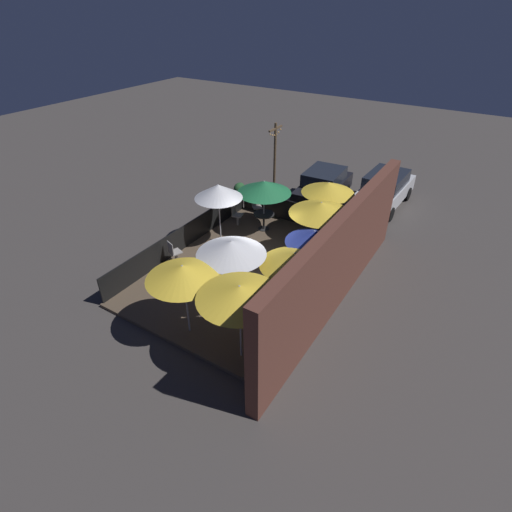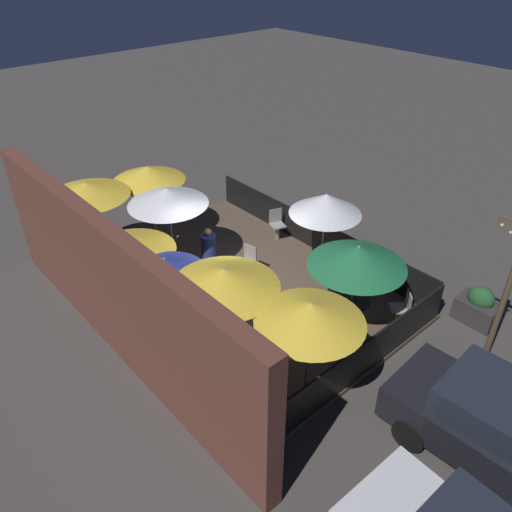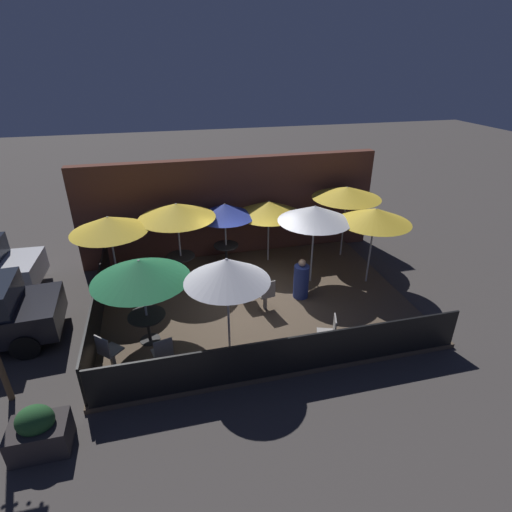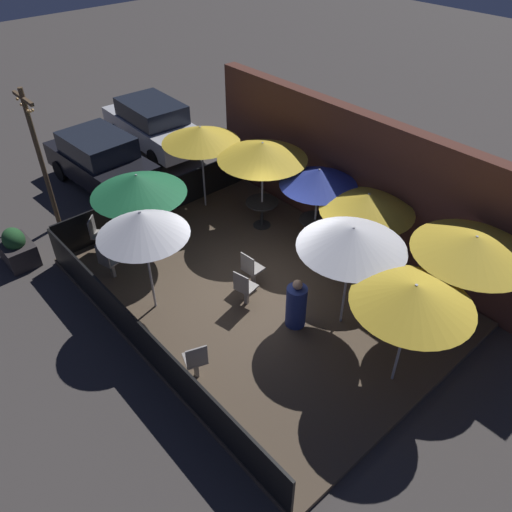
% 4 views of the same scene
% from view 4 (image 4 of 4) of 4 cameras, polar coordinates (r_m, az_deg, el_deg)
% --- Properties ---
extents(ground_plane, '(60.00, 60.00, 0.00)m').
position_cam_4_polar(ground_plane, '(11.52, 0.41, -4.24)').
color(ground_plane, '#423D3A').
extents(patio_deck, '(8.36, 6.12, 0.12)m').
position_cam_4_polar(patio_deck, '(11.48, 0.41, -4.01)').
color(patio_deck, brown).
rests_on(patio_deck, ground_plane).
extents(building_wall, '(9.96, 0.36, 3.39)m').
position_cam_4_polar(building_wall, '(12.56, 11.82, 8.37)').
color(building_wall, brown).
rests_on(building_wall, ground_plane).
extents(fence_front, '(8.16, 0.05, 0.95)m').
position_cam_4_polar(fence_front, '(9.92, -12.84, -9.34)').
color(fence_front, black).
rests_on(fence_front, patio_deck).
extents(fence_side_left, '(0.05, 5.92, 0.95)m').
position_cam_4_polar(fence_side_left, '(13.91, -11.09, 6.28)').
color(fence_side_left, black).
rests_on(fence_side_left, patio_deck).
extents(patio_umbrella_0, '(2.21, 2.21, 2.18)m').
position_cam_4_polar(patio_umbrella_0, '(11.77, -13.38, 7.97)').
color(patio_umbrella_0, '#B2B2B7').
rests_on(patio_umbrella_0, patio_deck).
extents(patio_umbrella_1, '(1.86, 1.86, 2.12)m').
position_cam_4_polar(patio_umbrella_1, '(11.88, 7.20, 8.93)').
color(patio_umbrella_1, '#B2B2B7').
rests_on(patio_umbrella_1, patio_deck).
extents(patio_umbrella_2, '(2.24, 2.24, 2.41)m').
position_cam_4_polar(patio_umbrella_2, '(12.38, 0.75, 11.94)').
color(patio_umbrella_2, '#B2B2B7').
rests_on(patio_umbrella_2, patio_deck).
extents(patio_umbrella_3, '(2.10, 2.10, 2.41)m').
position_cam_4_polar(patio_umbrella_3, '(9.45, 10.99, 2.09)').
color(patio_umbrella_3, '#B2B2B7').
rests_on(patio_umbrella_3, patio_deck).
extents(patio_umbrella_4, '(2.06, 2.06, 2.37)m').
position_cam_4_polar(patio_umbrella_4, '(13.39, -6.36, 13.66)').
color(patio_umbrella_4, '#B2B2B7').
rests_on(patio_umbrella_4, patio_deck).
extents(patio_umbrella_5, '(2.23, 2.23, 2.43)m').
position_cam_4_polar(patio_umbrella_5, '(9.84, 23.70, 1.20)').
color(patio_umbrella_5, '#B2B2B7').
rests_on(patio_umbrella_5, patio_deck).
extents(patio_umbrella_6, '(2.07, 2.07, 2.35)m').
position_cam_4_polar(patio_umbrella_6, '(8.53, 17.61, -4.22)').
color(patio_umbrella_6, '#B2B2B7').
rests_on(patio_umbrella_6, patio_deck).
extents(patio_umbrella_7, '(2.10, 2.10, 2.08)m').
position_cam_4_polar(patio_umbrella_7, '(11.19, 12.67, 6.00)').
color(patio_umbrella_7, '#B2B2B7').
rests_on(patio_umbrella_7, patio_deck).
extents(patio_umbrella_8, '(1.84, 1.84, 2.46)m').
position_cam_4_polar(patio_umbrella_8, '(9.90, -12.92, 3.65)').
color(patio_umbrella_8, '#B2B2B7').
rests_on(patio_umbrella_8, patio_deck).
extents(dining_table_0, '(0.88, 0.88, 0.73)m').
position_cam_4_polar(dining_table_0, '(12.48, -12.49, 2.59)').
color(dining_table_0, black).
rests_on(dining_table_0, patio_deck).
extents(dining_table_1, '(0.79, 0.79, 0.74)m').
position_cam_4_polar(dining_table_1, '(12.58, 6.74, 3.62)').
color(dining_table_1, black).
rests_on(dining_table_1, patio_deck).
extents(dining_table_2, '(0.86, 0.86, 0.74)m').
position_cam_4_polar(dining_table_2, '(13.16, 0.70, 5.66)').
color(dining_table_2, black).
rests_on(dining_table_2, patio_deck).
extents(patio_chair_0, '(0.49, 0.49, 0.94)m').
position_cam_4_polar(patio_chair_0, '(11.89, -16.53, -0.56)').
color(patio_chair_0, gray).
rests_on(patio_chair_0, patio_deck).
extents(patio_chair_1, '(0.43, 0.43, 0.91)m').
position_cam_4_polar(patio_chair_1, '(11.23, -0.56, -1.41)').
color(patio_chair_1, gray).
rests_on(patio_chair_1, patio_deck).
extents(patio_chair_2, '(0.57, 0.57, 0.95)m').
position_cam_4_polar(patio_chair_2, '(12.85, -17.60, 2.46)').
color(patio_chair_2, gray).
rests_on(patio_chair_2, patio_deck).
extents(patio_chair_3, '(0.51, 0.51, 0.95)m').
position_cam_4_polar(patio_chair_3, '(9.36, -6.89, -11.70)').
color(patio_chair_3, gray).
rests_on(patio_chair_3, patio_deck).
extents(patio_chair_4, '(0.47, 0.47, 0.94)m').
position_cam_4_polar(patio_chair_4, '(10.71, -1.33, -3.59)').
color(patio_chair_4, gray).
rests_on(patio_chair_4, patio_deck).
extents(patron_0, '(0.56, 0.56, 1.18)m').
position_cam_4_polar(patron_0, '(10.33, 4.62, -5.64)').
color(patron_0, navy).
rests_on(patron_0, patio_deck).
extents(planter_box, '(0.98, 0.69, 0.98)m').
position_cam_4_polar(planter_box, '(13.47, -25.66, 0.79)').
color(planter_box, '#332D2D').
rests_on(planter_box, ground_plane).
extents(light_post, '(1.10, 0.12, 3.80)m').
position_cam_4_polar(light_post, '(13.71, -23.52, 10.59)').
color(light_post, brown).
rests_on(light_post, ground_plane).
extents(parked_car_0, '(3.93, 1.95, 1.62)m').
position_cam_4_polar(parked_car_0, '(15.89, -17.37, 10.47)').
color(parked_car_0, black).
rests_on(parked_car_0, ground_plane).
extents(parked_car_1, '(4.27, 1.90, 1.62)m').
position_cam_4_polar(parked_car_1, '(17.90, -11.66, 14.54)').
color(parked_car_1, silver).
rests_on(parked_car_1, ground_plane).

